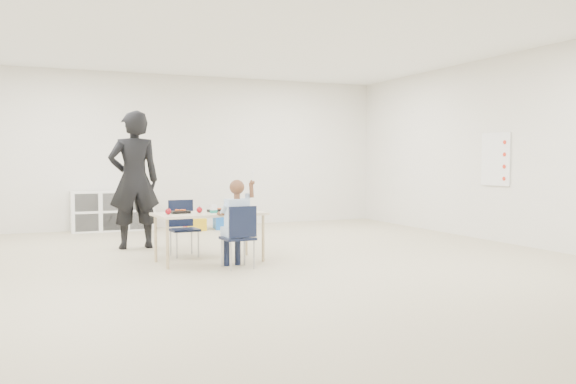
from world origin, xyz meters
name	(u,v)px	position (x,y,z in m)	size (l,w,h in m)	color
room	(263,146)	(0.00, 0.00, 1.40)	(9.00, 9.02, 2.80)	#BCB090
table	(210,237)	(-0.52, 0.47, 0.30)	(1.34, 0.73, 0.60)	beige
chair_near	(238,237)	(-0.34, -0.07, 0.36)	(0.35, 0.33, 0.72)	black
chair_far	(184,228)	(-0.71, 1.01, 0.36)	(0.35, 0.33, 0.72)	black
child	(238,219)	(-0.34, -0.07, 0.57)	(0.48, 0.48, 1.13)	#BBDBFD
lunch_tray_near	(217,211)	(-0.40, 0.54, 0.61)	(0.22, 0.16, 0.03)	black
lunch_tray_far	(180,212)	(-0.87, 0.52, 0.61)	(0.22, 0.16, 0.03)	black
milk_carton	(214,209)	(-0.51, 0.34, 0.65)	(0.07, 0.07, 0.10)	white
bread_roll	(234,210)	(-0.24, 0.37, 0.63)	(0.09, 0.09, 0.07)	tan
apple_near	(199,210)	(-0.64, 0.50, 0.63)	(0.07, 0.07, 0.07)	maroon
apple_far	(168,211)	(-1.04, 0.41, 0.63)	(0.07, 0.07, 0.07)	maroon
cubby_shelf	(113,211)	(-1.20, 4.28, 0.35)	(1.40, 0.40, 0.70)	white
rules_poster	(496,159)	(3.98, 0.60, 1.25)	(0.02, 0.60, 0.80)	white
adult	(134,180)	(-1.18, 1.98, 0.96)	(0.70, 0.46, 1.92)	black
bin_red	(193,224)	(0.13, 3.90, 0.10)	(0.31, 0.40, 0.20)	red
bin_yellow	(196,224)	(0.18, 3.87, 0.11)	(0.34, 0.43, 0.21)	gold
bin_blue	(224,222)	(0.69, 3.84, 0.11)	(0.36, 0.46, 0.23)	blue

